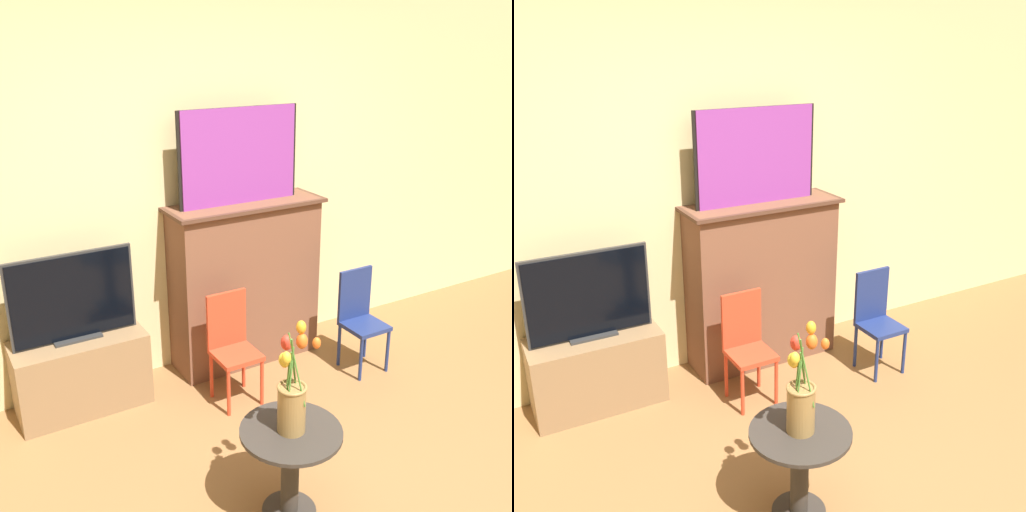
% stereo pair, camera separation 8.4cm
% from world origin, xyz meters
% --- Properties ---
extents(wall_back, '(8.00, 0.06, 2.70)m').
position_xyz_m(wall_back, '(0.00, 2.13, 1.35)').
color(wall_back, beige).
rests_on(wall_back, ground).
extents(fireplace_mantel, '(1.11, 0.39, 1.19)m').
position_xyz_m(fireplace_mantel, '(0.31, 1.93, 0.61)').
color(fireplace_mantel, brown).
rests_on(fireplace_mantel, ground).
extents(painting, '(0.88, 0.03, 0.64)m').
position_xyz_m(painting, '(0.28, 1.93, 1.51)').
color(painting, black).
rests_on(painting, fireplace_mantel).
extents(tv_stand, '(0.81, 0.37, 0.49)m').
position_xyz_m(tv_stand, '(-0.91, 1.89, 0.24)').
color(tv_stand, olive).
rests_on(tv_stand, ground).
extents(tv_monitor, '(0.76, 0.12, 0.56)m').
position_xyz_m(tv_monitor, '(-0.91, 1.90, 0.76)').
color(tv_monitor, '#2D2D2D').
rests_on(tv_monitor, tv_stand).
extents(chair_red, '(0.28, 0.28, 0.73)m').
position_xyz_m(chair_red, '(-0.03, 1.51, 0.40)').
color(chair_red, red).
rests_on(chair_red, ground).
extents(chair_blue, '(0.28, 0.28, 0.73)m').
position_xyz_m(chair_blue, '(0.95, 1.41, 0.40)').
color(chair_blue, navy).
rests_on(chair_blue, ground).
extents(side_table, '(0.50, 0.50, 0.49)m').
position_xyz_m(side_table, '(-0.27, 0.45, 0.32)').
color(side_table, '#332D28').
rests_on(side_table, ground).
extents(vase_tulips, '(0.21, 0.22, 0.53)m').
position_xyz_m(vase_tulips, '(-0.27, 0.45, 0.68)').
color(vase_tulips, olive).
rests_on(vase_tulips, side_table).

